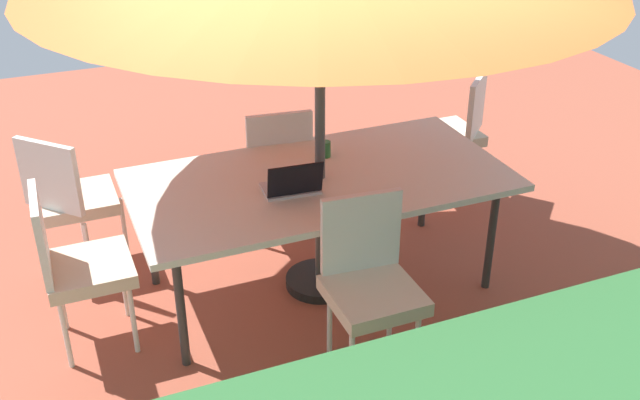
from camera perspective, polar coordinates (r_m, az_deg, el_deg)
The scene contains 9 objects.
ground_plane at distance 4.88m, azimuth 0.00°, elevation -6.53°, with size 10.00×10.00×0.02m, color #9E4C38.
dining_table at distance 4.49m, azimuth 0.00°, elevation 1.23°, with size 2.25×1.14×0.78m.
chair_southwest at distance 5.80m, azimuth 10.17°, elevation 5.35°, with size 0.59×0.59×0.98m.
chair_south at distance 5.15m, azimuth -3.38°, elevation 2.74°, with size 0.47×0.48×0.98m.
chair_north at distance 3.96m, azimuth 3.79°, elevation -6.01°, with size 0.47×0.48×0.98m.
chair_east at distance 4.30m, azimuth -18.06°, elevation -4.46°, with size 0.46×0.46×0.98m.
chair_southeast at distance 4.99m, azimuth -18.39°, elevation 0.33°, with size 0.59×0.59×0.98m.
laptop at distance 4.28m, azimuth -2.12°, elevation 1.12°, with size 0.34×0.27×0.21m.
cup at distance 4.71m, azimuth 0.40°, elevation 3.89°, with size 0.07×0.07×0.10m, color #286B33.
Camera 1 is at (1.51, 3.69, 2.79)m, focal length 42.13 mm.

